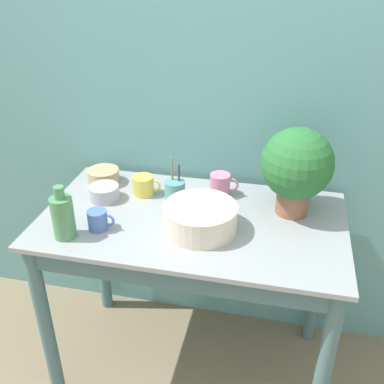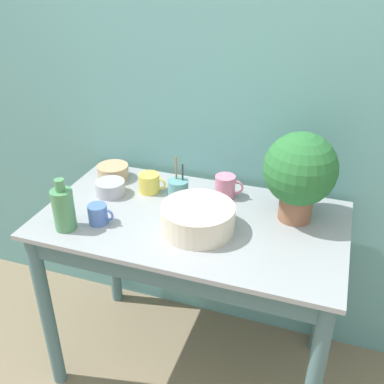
{
  "view_description": "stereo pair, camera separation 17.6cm",
  "coord_description": "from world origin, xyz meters",
  "px_view_note": "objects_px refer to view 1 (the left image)",
  "views": [
    {
      "loc": [
        0.33,
        -1.16,
        1.83
      ],
      "look_at": [
        0.0,
        0.35,
        0.97
      ],
      "focal_mm": 42.0,
      "sensor_mm": 36.0,
      "label": 1
    },
    {
      "loc": [
        0.5,
        -1.11,
        1.83
      ],
      "look_at": [
        0.0,
        0.35,
        0.97
      ],
      "focal_mm": 42.0,
      "sensor_mm": 36.0,
      "label": 2
    }
  ],
  "objects_px": {
    "potted_plant": "(297,166)",
    "bowl_small_steel": "(104,192)",
    "mug_yellow": "(144,185)",
    "bottle_tall": "(63,216)",
    "bowl_small_tan": "(104,176)",
    "mug_blue": "(98,220)",
    "utensil_cup": "(175,192)",
    "bowl_wash_large": "(200,218)",
    "mug_pink": "(221,185)"
  },
  "relations": [
    {
      "from": "mug_yellow",
      "to": "mug_pink",
      "type": "bearing_deg",
      "value": 11.37
    },
    {
      "from": "potted_plant",
      "to": "bowl_small_steel",
      "type": "height_order",
      "value": "potted_plant"
    },
    {
      "from": "mug_blue",
      "to": "bowl_small_steel",
      "type": "bearing_deg",
      "value": 106.68
    },
    {
      "from": "potted_plant",
      "to": "bowl_small_steel",
      "type": "bearing_deg",
      "value": -175.43
    },
    {
      "from": "bowl_small_steel",
      "to": "bottle_tall",
      "type": "bearing_deg",
      "value": -96.69
    },
    {
      "from": "potted_plant",
      "to": "bowl_small_steel",
      "type": "distance_m",
      "value": 0.82
    },
    {
      "from": "bottle_tall",
      "to": "mug_pink",
      "type": "xyz_separation_m",
      "value": [
        0.52,
        0.45,
        -0.04
      ]
    },
    {
      "from": "bottle_tall",
      "to": "mug_pink",
      "type": "height_order",
      "value": "bottle_tall"
    },
    {
      "from": "potted_plant",
      "to": "bottle_tall",
      "type": "relative_size",
      "value": 1.71
    },
    {
      "from": "mug_yellow",
      "to": "bowl_small_steel",
      "type": "distance_m",
      "value": 0.17
    },
    {
      "from": "mug_yellow",
      "to": "bowl_small_tan",
      "type": "distance_m",
      "value": 0.22
    },
    {
      "from": "mug_blue",
      "to": "mug_pink",
      "type": "bearing_deg",
      "value": 41.51
    },
    {
      "from": "bottle_tall",
      "to": "mug_yellow",
      "type": "bearing_deg",
      "value": 63.51
    },
    {
      "from": "bowl_wash_large",
      "to": "mug_yellow",
      "type": "relative_size",
      "value": 2.27
    },
    {
      "from": "potted_plant",
      "to": "mug_blue",
      "type": "xyz_separation_m",
      "value": [
        -0.73,
        -0.29,
        -0.17
      ]
    },
    {
      "from": "bowl_wash_large",
      "to": "mug_pink",
      "type": "relative_size",
      "value": 2.26
    },
    {
      "from": "potted_plant",
      "to": "mug_yellow",
      "type": "bearing_deg",
      "value": 178.61
    },
    {
      "from": "utensil_cup",
      "to": "potted_plant",
      "type": "bearing_deg",
      "value": 3.71
    },
    {
      "from": "bottle_tall",
      "to": "utensil_cup",
      "type": "bearing_deg",
      "value": 44.02
    },
    {
      "from": "bottle_tall",
      "to": "mug_blue",
      "type": "relative_size",
      "value": 1.97
    },
    {
      "from": "mug_blue",
      "to": "bowl_wash_large",
      "type": "bearing_deg",
      "value": 11.82
    },
    {
      "from": "bottle_tall",
      "to": "mug_pink",
      "type": "relative_size",
      "value": 1.7
    },
    {
      "from": "bowl_wash_large",
      "to": "mug_blue",
      "type": "height_order",
      "value": "bowl_wash_large"
    },
    {
      "from": "utensil_cup",
      "to": "bowl_wash_large",
      "type": "bearing_deg",
      "value": -50.24
    },
    {
      "from": "potted_plant",
      "to": "mug_yellow",
      "type": "height_order",
      "value": "potted_plant"
    },
    {
      "from": "bowl_small_steel",
      "to": "bowl_small_tan",
      "type": "xyz_separation_m",
      "value": [
        -0.06,
        0.14,
        0.0
      ]
    },
    {
      "from": "bowl_wash_large",
      "to": "mug_blue",
      "type": "xyz_separation_m",
      "value": [
        -0.39,
        -0.08,
        -0.01
      ]
    },
    {
      "from": "mug_blue",
      "to": "utensil_cup",
      "type": "distance_m",
      "value": 0.35
    },
    {
      "from": "bowl_small_steel",
      "to": "utensil_cup",
      "type": "distance_m",
      "value": 0.31
    },
    {
      "from": "mug_yellow",
      "to": "bottle_tall",
      "type": "bearing_deg",
      "value": -116.49
    },
    {
      "from": "mug_pink",
      "to": "mug_yellow",
      "type": "bearing_deg",
      "value": -168.63
    },
    {
      "from": "potted_plant",
      "to": "bottle_tall",
      "type": "bearing_deg",
      "value": -156.39
    },
    {
      "from": "mug_yellow",
      "to": "utensil_cup",
      "type": "xyz_separation_m",
      "value": [
        0.15,
        -0.05,
        0.01
      ]
    },
    {
      "from": "mug_blue",
      "to": "bowl_small_steel",
      "type": "xyz_separation_m",
      "value": [
        -0.07,
        0.22,
        -0.01
      ]
    },
    {
      "from": "bowl_wash_large",
      "to": "bottle_tall",
      "type": "height_order",
      "value": "bottle_tall"
    },
    {
      "from": "mug_pink",
      "to": "bowl_small_steel",
      "type": "bearing_deg",
      "value": -163.26
    },
    {
      "from": "mug_pink",
      "to": "utensil_cup",
      "type": "xyz_separation_m",
      "value": [
        -0.18,
        -0.11,
        0.0
      ]
    },
    {
      "from": "bowl_small_tan",
      "to": "mug_blue",
      "type": "bearing_deg",
      "value": -70.61
    },
    {
      "from": "potted_plant",
      "to": "bowl_wash_large",
      "type": "bearing_deg",
      "value": -148.85
    },
    {
      "from": "bowl_wash_large",
      "to": "bottle_tall",
      "type": "relative_size",
      "value": 1.34
    },
    {
      "from": "potted_plant",
      "to": "bowl_small_tan",
      "type": "height_order",
      "value": "potted_plant"
    },
    {
      "from": "utensil_cup",
      "to": "mug_pink",
      "type": "bearing_deg",
      "value": 32.74
    },
    {
      "from": "bottle_tall",
      "to": "bowl_small_steel",
      "type": "bearing_deg",
      "value": 83.31
    },
    {
      "from": "mug_yellow",
      "to": "bowl_small_tan",
      "type": "height_order",
      "value": "mug_yellow"
    },
    {
      "from": "bowl_wash_large",
      "to": "utensil_cup",
      "type": "bearing_deg",
      "value": 129.76
    },
    {
      "from": "bowl_small_tan",
      "to": "utensil_cup",
      "type": "relative_size",
      "value": 0.71
    },
    {
      "from": "mug_blue",
      "to": "mug_pink",
      "type": "height_order",
      "value": "mug_pink"
    },
    {
      "from": "mug_pink",
      "to": "bowl_small_tan",
      "type": "bearing_deg",
      "value": -179.6
    },
    {
      "from": "utensil_cup",
      "to": "mug_yellow",
      "type": "bearing_deg",
      "value": 163.01
    },
    {
      "from": "bowl_wash_large",
      "to": "potted_plant",
      "type": "bearing_deg",
      "value": 31.15
    }
  ]
}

